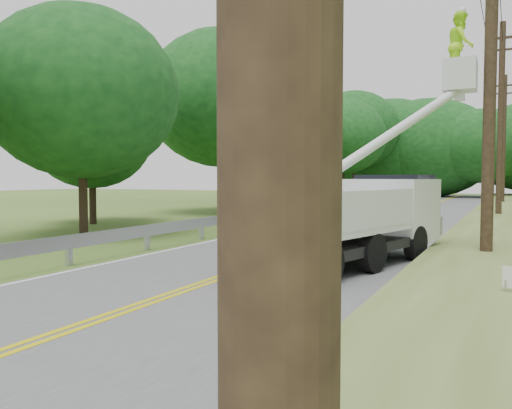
% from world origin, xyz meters
% --- Properties ---
extents(ground, '(140.00, 140.00, 0.00)m').
position_xyz_m(ground, '(0.00, 0.00, 0.00)').
color(ground, '#425722').
rests_on(ground, ground).
extents(road, '(7.20, 96.00, 0.03)m').
position_xyz_m(road, '(0.00, 14.00, 0.01)').
color(road, '#525154').
rests_on(road, ground).
extents(guardrail, '(0.18, 48.00, 0.77)m').
position_xyz_m(guardrail, '(-4.02, 14.91, 0.55)').
color(guardrail, '#A3A6AB').
rests_on(guardrail, ground).
extents(utility_poles, '(1.60, 43.30, 10.00)m').
position_xyz_m(utility_poles, '(5.00, 17.02, 5.27)').
color(utility_poles, black).
rests_on(utility_poles, ground).
extents(treeline_left, '(9.88, 58.29, 11.63)m').
position_xyz_m(treeline_left, '(-10.08, 30.33, 6.05)').
color(treeline_left, '#332319').
rests_on(treeline_left, ground).
extents(treeline_horizon, '(58.03, 14.38, 11.76)m').
position_xyz_m(treeline_horizon, '(0.34, 56.04, 5.50)').
color(treeline_horizon, '#103E16').
rests_on(treeline_horizon, ground).
extents(bucket_truck, '(4.50, 6.66, 6.31)m').
position_xyz_m(bucket_truck, '(2.41, 7.97, 1.47)').
color(bucket_truck, black).
rests_on(bucket_truck, road).
extents(suv_silver, '(4.19, 6.18, 1.57)m').
position_xyz_m(suv_silver, '(-1.76, 17.99, 0.81)').
color(suv_silver, '#B7B9BF').
rests_on(suv_silver, road).
extents(suv_darkgrey, '(4.73, 6.51, 1.75)m').
position_xyz_m(suv_darkgrey, '(-2.37, 26.22, 0.90)').
color(suv_darkgrey, '#37393E').
rests_on(suv_darkgrey, road).
extents(stop_sign_permanent, '(0.55, 0.06, 2.60)m').
position_xyz_m(stop_sign_permanent, '(-4.85, 19.31, 1.73)').
color(stop_sign_permanent, '#A3A6AB').
rests_on(stop_sign_permanent, ground).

